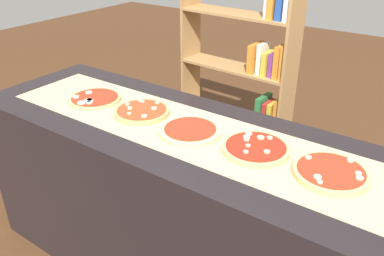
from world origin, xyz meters
name	(u,v)px	position (x,y,z in m)	size (l,w,h in m)	color
counter	(192,211)	(0.00, 0.00, 0.45)	(2.33, 0.72, 0.90)	black
parchment_paper	(192,132)	(0.00, 0.00, 0.90)	(2.03, 0.44, 0.00)	tan
pizza_mozzarella_0	(95,99)	(-0.62, -0.01, 0.91)	(0.27, 0.27, 0.02)	#DBB26B
pizza_mushroom_1	(142,111)	(-0.31, 0.01, 0.92)	(0.27, 0.27, 0.03)	tan
pizza_plain_2	(190,131)	(0.00, -0.01, 0.92)	(0.28, 0.28, 0.02)	#E5C17F
pizza_mushroom_3	(256,148)	(0.31, 0.02, 0.92)	(0.28, 0.28, 0.03)	#DBB26B
pizza_mushroom_4	(331,172)	(0.62, 0.01, 0.92)	(0.28, 0.28, 0.03)	#DBB26B
bookshelf	(251,76)	(-0.30, 1.18, 0.76)	(0.88, 0.28, 1.57)	#A87A47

